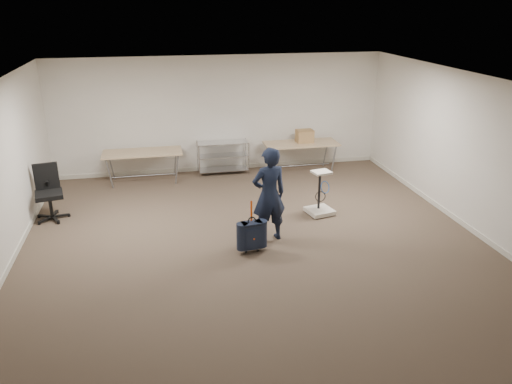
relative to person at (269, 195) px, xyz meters
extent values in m
plane|color=#443529|center=(-0.27, -0.42, -0.85)|extent=(9.00, 9.00, 0.00)
plane|color=silver|center=(-0.27, 4.08, 0.55)|extent=(8.00, 0.00, 8.00)
plane|color=silver|center=(-0.27, -4.92, 0.55)|extent=(8.00, 0.00, 8.00)
plane|color=silver|center=(3.73, -0.42, 0.55)|extent=(0.00, 9.00, 9.00)
plane|color=white|center=(-0.27, -0.42, 1.95)|extent=(8.00, 8.00, 0.00)
cube|color=beige|center=(-0.27, 4.07, -0.80)|extent=(8.00, 0.02, 0.10)
cube|color=beige|center=(-4.26, -0.42, -0.80)|extent=(0.02, 9.00, 0.10)
cube|color=beige|center=(3.72, -0.42, -0.80)|extent=(0.02, 9.00, 0.10)
cube|color=tan|center=(-2.17, 3.53, -0.14)|extent=(1.80, 0.75, 0.03)
cylinder|color=gray|center=(-2.17, 3.53, -0.70)|extent=(1.50, 0.02, 0.02)
cylinder|color=gray|center=(-2.92, 3.23, -0.50)|extent=(0.13, 0.04, 0.69)
cylinder|color=gray|center=(-1.42, 3.23, -0.50)|extent=(0.13, 0.04, 0.69)
cylinder|color=gray|center=(-2.92, 3.83, -0.50)|extent=(0.13, 0.04, 0.69)
cylinder|color=gray|center=(-1.42, 3.83, -0.50)|extent=(0.13, 0.04, 0.69)
cube|color=tan|center=(1.63, 3.53, -0.14)|extent=(1.80, 0.75, 0.03)
cylinder|color=gray|center=(1.63, 3.53, -0.70)|extent=(1.50, 0.02, 0.02)
cylinder|color=gray|center=(0.88, 3.23, -0.50)|extent=(0.13, 0.04, 0.69)
cylinder|color=gray|center=(2.38, 3.23, -0.50)|extent=(0.13, 0.04, 0.69)
cylinder|color=gray|center=(0.88, 3.83, -0.50)|extent=(0.13, 0.04, 0.69)
cylinder|color=gray|center=(2.38, 3.83, -0.50)|extent=(0.13, 0.04, 0.69)
cylinder|color=silver|center=(-0.87, 3.55, -0.45)|extent=(0.02, 0.02, 0.80)
cylinder|color=silver|center=(0.33, 3.55, -0.45)|extent=(0.02, 0.02, 0.80)
cylinder|color=silver|center=(-0.87, 4.00, -0.45)|extent=(0.02, 0.02, 0.80)
cylinder|color=silver|center=(0.33, 4.00, -0.45)|extent=(0.02, 0.02, 0.80)
cube|color=silver|center=(-0.27, 3.78, -0.75)|extent=(1.20, 0.45, 0.02)
cube|color=silver|center=(-0.27, 3.78, -0.40)|extent=(1.20, 0.45, 0.02)
cube|color=silver|center=(-0.27, 3.78, -0.07)|extent=(1.20, 0.45, 0.01)
imported|color=black|center=(0.00, 0.00, 0.00)|extent=(0.68, 0.52, 1.70)
cube|color=black|center=(-0.39, -0.42, -0.53)|extent=(0.36, 0.24, 0.47)
cube|color=black|center=(-0.39, -0.41, -0.77)|extent=(0.32, 0.18, 0.03)
cylinder|color=black|center=(-0.49, -0.44, -0.82)|extent=(0.03, 0.07, 0.06)
cylinder|color=black|center=(-0.28, -0.41, -0.82)|extent=(0.03, 0.07, 0.06)
torus|color=black|center=(-0.39, -0.42, -0.27)|extent=(0.15, 0.04, 0.15)
cube|color=#F54D0C|center=(-0.39, -0.41, -0.10)|extent=(0.03, 0.01, 0.36)
cylinder|color=black|center=(-3.93, 1.70, -0.80)|extent=(0.65, 0.65, 0.10)
cylinder|color=black|center=(-3.93, 1.70, -0.58)|extent=(0.06, 0.06, 0.43)
cube|color=black|center=(-3.93, 1.70, -0.34)|extent=(0.58, 0.58, 0.09)
cube|color=black|center=(-3.97, 1.94, -0.04)|extent=(0.46, 0.15, 0.52)
cube|color=#F1E6CF|center=(1.25, 0.91, -0.79)|extent=(0.58, 0.58, 0.08)
cylinder|color=black|center=(1.06, 0.71, -0.83)|extent=(0.06, 0.06, 0.04)
cylinder|color=black|center=(1.25, 0.95, -0.36)|extent=(0.05, 0.05, 0.78)
cube|color=#F1E6CF|center=(1.25, 0.91, 0.02)|extent=(0.40, 0.36, 0.04)
torus|color=#2457B4|center=(1.30, 0.83, -0.27)|extent=(0.26, 0.15, 0.24)
cube|color=olive|center=(1.73, 3.59, 0.03)|extent=(0.41, 0.31, 0.30)
camera|label=1|loc=(-1.84, -7.79, 3.14)|focal=35.00mm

